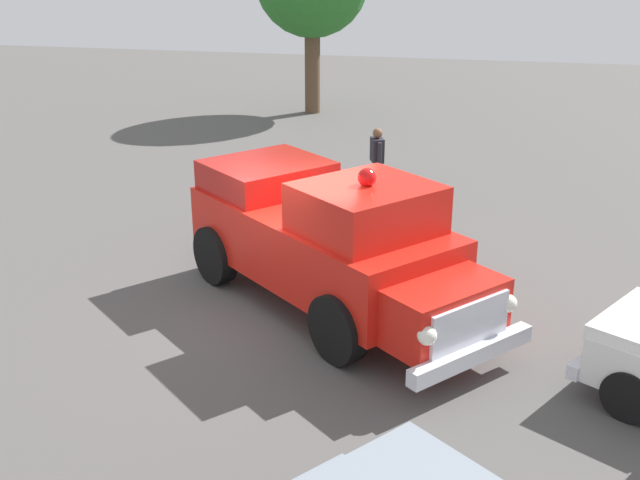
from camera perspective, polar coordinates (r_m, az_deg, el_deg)
The scene contains 3 objects.
ground_plane at distance 12.94m, azimuth -2.47°, elevation -4.97°, with size 60.00×60.00×0.00m, color #514F4C.
vintage_fire_truck at distance 12.51m, azimuth 0.64°, elevation 0.08°, with size 5.50×5.94×2.59m.
spectator_standing at distance 18.21m, azimuth 4.21°, elevation 6.03°, with size 0.63×0.39×1.68m.
Camera 1 is at (11.20, 3.11, 5.69)m, focal length 43.46 mm.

